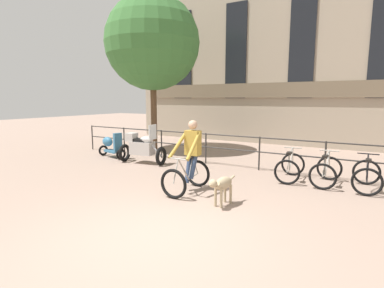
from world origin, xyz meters
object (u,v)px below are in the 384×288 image
Objects in this scene: parked_motorcycle at (142,147)px; parked_bicycle_mid_right at (367,176)px; cyclist_with_bike at (189,160)px; parked_scooter at (111,145)px; parked_bicycle_near_lamp at (290,167)px; parked_bicycle_mid_left at (326,171)px; dog at (222,185)px.

parked_motorcycle is 6.70m from parked_bicycle_mid_right.
cyclist_with_bike is 1.27× the size of parked_scooter.
cyclist_with_bike is at bearing 45.84° from parked_bicycle_near_lamp.
parked_scooter is at bearing 3.47° from parked_bicycle_mid_left.
parked_motorcycle is at bearing -85.40° from parked_scooter.
parked_bicycle_near_lamp is 1.03× the size of parked_bicycle_mid_right.
parked_bicycle_mid_left is (0.91, -0.00, -0.00)m from parked_bicycle_near_lamp.
parked_motorcycle is 1.48× the size of parked_bicycle_mid_right.
parked_bicycle_near_lamp is at bearing 49.77° from cyclist_with_bike.
parked_bicycle_mid_right is 8.38m from parked_scooter.
parked_motorcycle is 1.44× the size of parked_bicycle_near_lamp.
dog is 0.53× the size of parked_motorcycle.
parked_bicycle_near_lamp is 6.56m from parked_scooter.
parked_bicycle_mid_right is (3.67, 2.24, -0.41)m from cyclist_with_bike.
parked_bicycle_mid_right reaches higher than dog.
cyclist_with_bike is 1.51× the size of parked_bicycle_mid_right.
parked_motorcycle reaches higher than parked_scooter.
parked_bicycle_near_lamp and parked_bicycle_mid_right have the same top height.
dog is at bearing -26.24° from cyclist_with_bike.
parked_bicycle_mid_right is at bearing -76.83° from parked_scooter.
dog is at bearing 45.82° from parked_bicycle_mid_right.
parked_bicycle_mid_left is at bearing 69.92° from dog.
parked_scooter reaches higher than dog.
cyclist_with_bike is at bearing 40.82° from parked_bicycle_mid_left.
parked_scooter is at bearing 166.92° from dog.
parked_bicycle_mid_right is at bearing -92.76° from parked_motorcycle.
dog is at bearing 70.50° from parked_bicycle_near_lamp.
parked_bicycle_near_lamp is (4.87, 0.43, -0.20)m from parked_motorcycle.
dog is 4.75m from parked_motorcycle.
dog is at bearing 61.06° from parked_bicycle_mid_left.
parked_scooter reaches higher than parked_bicycle_near_lamp.
parked_scooter is (-1.69, 0.21, -0.10)m from parked_motorcycle.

